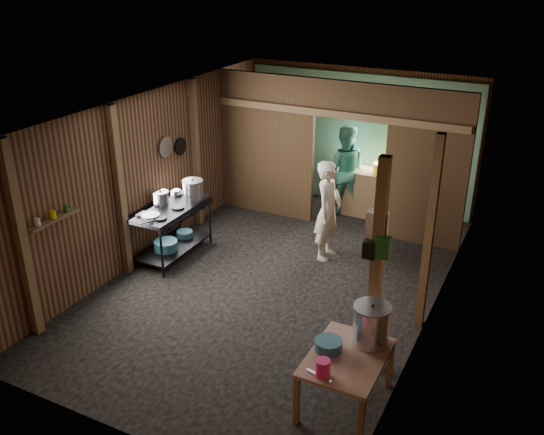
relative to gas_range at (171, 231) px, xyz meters
The scene contains 42 objects.
floor 1.93m from the gas_range, ahead, with size 4.50×7.00×0.00m, color black.
ceiling 2.87m from the gas_range, ahead, with size 4.50×7.00×0.00m, color #2F2D2B.
wall_back 4.12m from the gas_range, 62.20° to the left, with size 4.50×0.00×2.60m, color brown.
wall_front 4.01m from the gas_range, 61.30° to the right, with size 4.50×0.00×2.60m, color brown.
wall_left 0.95m from the gas_range, 169.96° to the left, with size 0.00×7.00×2.60m, color brown.
wall_right 4.22m from the gas_range, ahead, with size 0.00×7.00×2.60m, color brown.
partition_left 2.49m from the gas_range, 76.23° to the left, with size 1.85×0.10×2.60m, color #4F3721.
partition_right 4.22m from the gas_range, 33.25° to the left, with size 1.35×0.10×2.60m, color #4F3721.
partition_header 3.63m from the gas_range, 46.77° to the left, with size 1.30×0.10×0.60m, color #4F3721.
turquoise_panel 4.06m from the gas_range, 61.80° to the left, with size 4.40×0.06×2.50m, color #6CACA6.
back_counter 3.72m from the gas_range, 54.14° to the left, with size 1.20×0.50×0.85m, color brown.
wall_clock 4.33m from the gas_range, 58.42° to the left, with size 0.20×0.20×0.03m, color silver.
post_left_a 2.70m from the gas_range, 96.75° to the right, with size 0.10×0.12×2.60m, color brown.
post_left_b 1.18m from the gas_range, 112.22° to the right, with size 0.10×0.12×2.60m, color brown.
post_left_c 1.57m from the gas_range, 103.34° to the left, with size 0.10×0.12×2.60m, color brown.
post_right 4.15m from the gas_range, ahead, with size 0.10×0.12×2.60m, color brown.
post_free 4.02m from the gas_range, 18.31° to the right, with size 0.12×0.12×2.60m, color brown.
cross_beam 3.33m from the gas_range, 49.68° to the left, with size 4.40×0.12×0.12m, color brown.
pan_lid_big 1.35m from the gas_range, 125.33° to the left, with size 0.34×0.34×0.03m, color slate.
pan_lid_small 1.45m from the gas_range, 110.87° to the left, with size 0.30×0.30×0.03m, color black.
wall_shelf 2.27m from the gas_range, 97.56° to the right, with size 0.14×0.80×0.03m, color brown.
jar_white 2.52m from the gas_range, 96.74° to the right, with size 0.07×0.07×0.10m, color silver.
jar_yellow 2.30m from the gas_range, 97.56° to the right, with size 0.08×0.08×0.10m, color yellow.
jar_green 2.11m from the gas_range, 98.46° to the right, with size 0.06×0.06×0.10m, color #145316.
bag_white 4.09m from the gas_range, 17.42° to the right, with size 0.22×0.15×0.32m, color silver.
bag_green 4.18m from the gas_range, 18.81° to the right, with size 0.16×0.12×0.24m, color #145316.
bag_black 4.05m from the gas_range, 19.76° to the right, with size 0.14×0.10×0.20m, color black.
gas_range is the anchor object (origin of this frame).
prep_table 4.22m from the gas_range, 28.53° to the right, with size 0.77×1.06×0.63m, color tan, non-canonical shape.
stove_pot_large 0.75m from the gas_range, 68.81° to the left, with size 0.34×0.34×0.34m, color #BABAC7, non-canonical shape.
stove_pot_med 0.55m from the gas_range, 169.88° to the left, with size 0.27×0.27×0.23m, color #BABAC7, non-canonical shape.
stove_saucepan 0.66m from the gas_range, 111.66° to the left, with size 0.16×0.16×0.10m, color #BABAC7.
frying_pan 0.65m from the gas_range, 90.00° to the right, with size 0.28×0.50×0.07m, color slate, non-canonical shape.
blue_tub_front 0.24m from the gas_range, 90.00° to the right, with size 0.38×0.38×0.15m, color #265B6E.
blue_tub_back 0.42m from the gas_range, 90.00° to the left, with size 0.26×0.26×0.11m, color #265B6E.
stock_pot 4.22m from the gas_range, 23.57° to the right, with size 0.41×0.41×0.48m, color #BABAC7, non-canonical shape.
wash_basin 4.03m from the gas_range, 29.74° to the right, with size 0.30×0.30×0.11m, color #265B6E.
pink_bucket 4.34m from the gas_range, 33.89° to the right, with size 0.15×0.15×0.18m, color #EC2379.
knife 4.33m from the gas_range, 34.42° to the right, with size 0.30×0.04×0.01m, color #BABAC7.
yellow_tub 3.96m from the gas_range, 50.11° to the left, with size 0.33×0.33×0.18m, color yellow.
cook 2.53m from the gas_range, 25.68° to the left, with size 0.59×0.39×1.62m, color #F2E8CE.
worker_back 3.47m from the gas_range, 58.04° to the left, with size 0.81×0.63×1.67m, color teal.
Camera 1 is at (3.40, -6.95, 4.49)m, focal length 39.05 mm.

